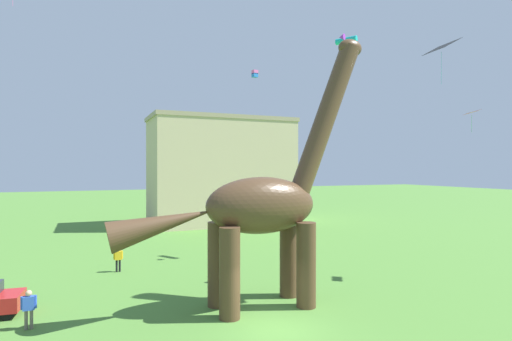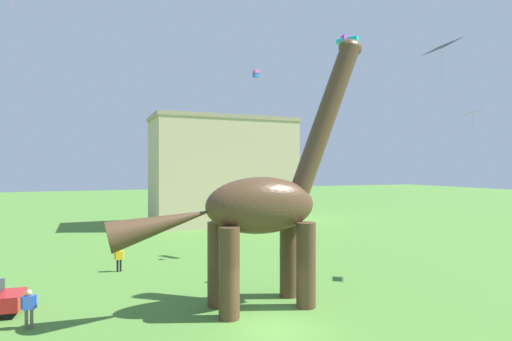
# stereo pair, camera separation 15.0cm
# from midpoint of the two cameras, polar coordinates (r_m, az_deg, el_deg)

# --- Properties ---
(ground_plane) EXTENTS (240.00, 240.00, 0.00)m
(ground_plane) POSITION_cam_midpoint_polar(r_m,az_deg,el_deg) (18.78, 2.82, -21.39)
(ground_plane) COLOR #4C7F33
(dinosaur_sculpture) EXTENTS (13.45, 2.85, 14.06)m
(dinosaur_sculpture) POSITION_cam_midpoint_polar(r_m,az_deg,el_deg) (20.40, 0.40, -4.91)
(dinosaur_sculpture) COLOR #513823
(dinosaur_sculpture) RESTS_ON ground_plane
(person_far_spectator) EXTENTS (0.38, 0.17, 1.03)m
(person_far_spectator) POSITION_cam_midpoint_polar(r_m,az_deg,el_deg) (30.95, -5.17, -11.47)
(person_far_spectator) COLOR #6B6056
(person_far_spectator) RESTS_ON ground_plane
(person_photographer) EXTENTS (0.61, 0.27, 1.64)m
(person_photographer) POSITION_cam_midpoint_polar(r_m,az_deg,el_deg) (29.31, -18.91, -11.42)
(person_photographer) COLOR black
(person_photographer) RESTS_ON ground_plane
(person_vendor_side) EXTENTS (0.63, 0.28, 1.68)m
(person_vendor_side) POSITION_cam_midpoint_polar(r_m,az_deg,el_deg) (20.92, -29.45, -16.18)
(person_vendor_side) COLOR #6B6056
(person_vendor_side) RESTS_ON ground_plane
(kite_apex) EXTENTS (1.76, 1.68, 0.50)m
(kite_apex) POSITION_cam_midpoint_polar(r_m,az_deg,el_deg) (34.28, 12.29, 17.50)
(kite_apex) COLOR #19B2B7
(kite_mid_right) EXTENTS (1.36, 1.86, 2.33)m
(kite_mid_right) POSITION_cam_midpoint_polar(r_m,az_deg,el_deg) (25.02, 24.41, 15.49)
(kite_mid_right) COLOR black
(kite_mid_center) EXTENTS (1.08, 1.25, 1.39)m
(kite_mid_center) POSITION_cam_midpoint_polar(r_m,az_deg,el_deg) (24.86, 4.15, -3.64)
(kite_mid_center) COLOR #19B2B7
(kite_near_low) EXTENTS (0.53, 0.53, 0.66)m
(kite_near_low) POSITION_cam_midpoint_polar(r_m,az_deg,el_deg) (38.89, -0.28, 13.41)
(kite_near_low) COLOR pink
(kite_high_left) EXTENTS (1.28, 1.37, 1.38)m
(kite_high_left) POSITION_cam_midpoint_polar(r_m,az_deg,el_deg) (29.33, 27.87, 7.20)
(kite_high_left) COLOR pink
(background_building_block) EXTENTS (17.68, 8.65, 13.27)m
(background_building_block) POSITION_cam_midpoint_polar(r_m,az_deg,el_deg) (51.34, -4.96, -0.01)
(background_building_block) COLOR #CCB78E
(background_building_block) RESTS_ON ground_plane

